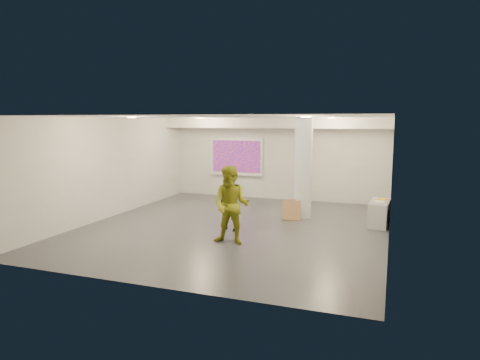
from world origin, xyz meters
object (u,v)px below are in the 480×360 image
at_px(column, 303,168).
at_px(man, 231,205).
at_px(credenza, 379,213).
at_px(projection_screen, 236,157).
at_px(woman, 230,202).

xyz_separation_m(column, man, (-1.02, -3.35, -0.57)).
bearing_deg(column, credenza, -7.04).
xyz_separation_m(column, projection_screen, (-3.10, 2.65, 0.03)).
distance_m(projection_screen, man, 6.38).
xyz_separation_m(column, woman, (-1.49, -2.18, -0.73)).
bearing_deg(credenza, man, -131.95).
distance_m(credenza, man, 4.50).
bearing_deg(column, woman, -124.33).
bearing_deg(column, projection_screen, 139.44).
xyz_separation_m(projection_screen, man, (2.08, -6.00, -0.59)).
xyz_separation_m(credenza, man, (-3.24, -3.07, 0.59)).
relative_size(woman, man, 0.83).
height_order(projection_screen, man, projection_screen).
height_order(column, man, column).
distance_m(column, woman, 2.74).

